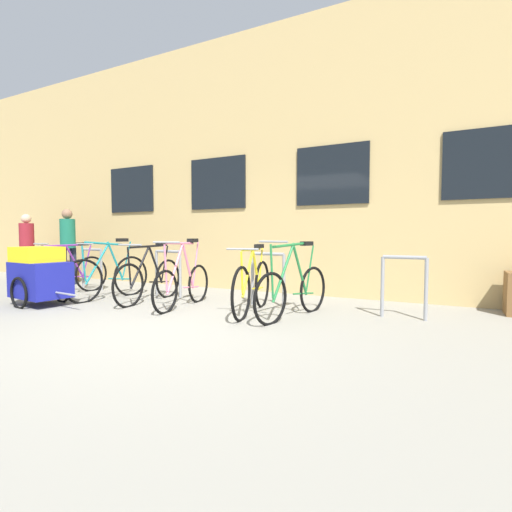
{
  "coord_description": "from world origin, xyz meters",
  "views": [
    {
      "loc": [
        3.05,
        -3.41,
        1.11
      ],
      "look_at": [
        0.5,
        1.6,
        0.8
      ],
      "focal_mm": 26.33,
      "sensor_mm": 36.0,
      "label": 1
    }
  ],
  "objects_px": {
    "bike_trailer": "(40,275)",
    "backpack": "(29,280)",
    "bicycle_pink": "(183,283)",
    "bicycle_teal": "(108,276)",
    "bicycle_yellow": "(253,286)",
    "person_by_bench": "(68,241)",
    "bicycle_purple": "(67,274)",
    "wooden_bench": "(52,265)",
    "bicycle_green": "(293,289)",
    "bicycle_black": "(150,279)",
    "person_browsing": "(27,243)"
  },
  "relations": [
    {
      "from": "bicycle_purple",
      "to": "bicycle_green",
      "type": "height_order",
      "value": "bicycle_green"
    },
    {
      "from": "bicycle_green",
      "to": "backpack",
      "type": "bearing_deg",
      "value": -178.89
    },
    {
      "from": "bicycle_teal",
      "to": "bicycle_black",
      "type": "bearing_deg",
      "value": 7.34
    },
    {
      "from": "bicycle_pink",
      "to": "bicycle_teal",
      "type": "xyz_separation_m",
      "value": [
        -1.64,
        0.02,
        0.03
      ]
    },
    {
      "from": "person_by_bench",
      "to": "person_browsing",
      "type": "bearing_deg",
      "value": -179.15
    },
    {
      "from": "bicycle_black",
      "to": "backpack",
      "type": "relative_size",
      "value": 3.91
    },
    {
      "from": "bicycle_green",
      "to": "bike_trailer",
      "type": "xyz_separation_m",
      "value": [
        -3.94,
        -0.98,
        0.11
      ]
    },
    {
      "from": "person_browsing",
      "to": "bicycle_purple",
      "type": "bearing_deg",
      "value": -18.67
    },
    {
      "from": "bicycle_teal",
      "to": "bicycle_yellow",
      "type": "bearing_deg",
      "value": 1.91
    },
    {
      "from": "wooden_bench",
      "to": "bicycle_yellow",
      "type": "bearing_deg",
      "value": -11.06
    },
    {
      "from": "bicycle_purple",
      "to": "bike_trailer",
      "type": "bearing_deg",
      "value": -57.33
    },
    {
      "from": "bicycle_green",
      "to": "backpack",
      "type": "xyz_separation_m",
      "value": [
        -5.63,
        -0.11,
        -0.16
      ]
    },
    {
      "from": "bicycle_teal",
      "to": "bike_trailer",
      "type": "distance_m",
      "value": 1.05
    },
    {
      "from": "bicycle_yellow",
      "to": "wooden_bench",
      "type": "bearing_deg",
      "value": 168.94
    },
    {
      "from": "bicycle_pink",
      "to": "bicycle_black",
      "type": "distance_m",
      "value": 0.8
    },
    {
      "from": "bicycle_pink",
      "to": "bike_trailer",
      "type": "bearing_deg",
      "value": -157.34
    },
    {
      "from": "backpack",
      "to": "bicycle_yellow",
      "type": "bearing_deg",
      "value": -26.34
    },
    {
      "from": "bicycle_teal",
      "to": "wooden_bench",
      "type": "distance_m",
      "value": 3.72
    },
    {
      "from": "bicycle_teal",
      "to": "person_by_bench",
      "type": "relative_size",
      "value": 1.01
    },
    {
      "from": "bicycle_pink",
      "to": "person_browsing",
      "type": "height_order",
      "value": "person_browsing"
    },
    {
      "from": "bicycle_purple",
      "to": "bike_trailer",
      "type": "height_order",
      "value": "bicycle_purple"
    },
    {
      "from": "bicycle_green",
      "to": "bike_trailer",
      "type": "height_order",
      "value": "bicycle_green"
    },
    {
      "from": "bicycle_green",
      "to": "person_browsing",
      "type": "xyz_separation_m",
      "value": [
        -7.19,
        0.82,
        0.55
      ]
    },
    {
      "from": "bike_trailer",
      "to": "backpack",
      "type": "height_order",
      "value": "bike_trailer"
    },
    {
      "from": "bicycle_purple",
      "to": "backpack",
      "type": "bearing_deg",
      "value": -178.69
    },
    {
      "from": "bicycle_yellow",
      "to": "bicycle_purple",
      "type": "distance_m",
      "value": 3.88
    },
    {
      "from": "bike_trailer",
      "to": "backpack",
      "type": "xyz_separation_m",
      "value": [
        -1.69,
        0.87,
        -0.27
      ]
    },
    {
      "from": "bicycle_pink",
      "to": "bicycle_black",
      "type": "height_order",
      "value": "bicycle_pink"
    },
    {
      "from": "backpack",
      "to": "wooden_bench",
      "type": "bearing_deg",
      "value": 105.47
    },
    {
      "from": "bicycle_teal",
      "to": "wooden_bench",
      "type": "relative_size",
      "value": 0.93
    },
    {
      "from": "bicycle_purple",
      "to": "bicycle_black",
      "type": "height_order",
      "value": "bicycle_black"
    },
    {
      "from": "bicycle_black",
      "to": "backpack",
      "type": "distance_m",
      "value": 3.05
    },
    {
      "from": "bicycle_purple",
      "to": "bike_trailer",
      "type": "relative_size",
      "value": 1.19
    },
    {
      "from": "bicycle_purple",
      "to": "person_browsing",
      "type": "xyz_separation_m",
      "value": [
        -2.67,
        0.9,
        0.54
      ]
    },
    {
      "from": "bicycle_yellow",
      "to": "bicycle_green",
      "type": "relative_size",
      "value": 1.03
    },
    {
      "from": "bicycle_yellow",
      "to": "backpack",
      "type": "relative_size",
      "value": 3.91
    },
    {
      "from": "bicycle_green",
      "to": "bicycle_teal",
      "type": "bearing_deg",
      "value": -178.81
    },
    {
      "from": "bicycle_purple",
      "to": "person_by_bench",
      "type": "height_order",
      "value": "person_by_bench"
    },
    {
      "from": "bicycle_teal",
      "to": "bike_trailer",
      "type": "xyz_separation_m",
      "value": [
        -0.51,
        -0.91,
        0.09
      ]
    },
    {
      "from": "bicycle_teal",
      "to": "wooden_bench",
      "type": "xyz_separation_m",
      "value": [
        -3.48,
        1.32,
        -0.03
      ]
    },
    {
      "from": "bicycle_black",
      "to": "bicycle_purple",
      "type": "bearing_deg",
      "value": -176.39
    },
    {
      "from": "person_browsing",
      "to": "bike_trailer",
      "type": "bearing_deg",
      "value": -29.02
    },
    {
      "from": "bicycle_yellow",
      "to": "bicycle_purple",
      "type": "height_order",
      "value": "bicycle_yellow"
    },
    {
      "from": "person_browsing",
      "to": "bicycle_green",
      "type": "bearing_deg",
      "value": -6.5
    },
    {
      "from": "wooden_bench",
      "to": "person_browsing",
      "type": "distance_m",
      "value": 0.76
    },
    {
      "from": "bicycle_yellow",
      "to": "bicycle_green",
      "type": "bearing_deg",
      "value": -1.98
    },
    {
      "from": "bicycle_purple",
      "to": "wooden_bench",
      "type": "xyz_separation_m",
      "value": [
        -2.39,
        1.33,
        -0.02
      ]
    },
    {
      "from": "bicycle_teal",
      "to": "bicycle_black",
      "type": "xyz_separation_m",
      "value": [
        0.85,
        0.11,
        -0.02
      ]
    },
    {
      "from": "bicycle_yellow",
      "to": "person_by_bench",
      "type": "height_order",
      "value": "person_by_bench"
    },
    {
      "from": "backpack",
      "to": "bicycle_pink",
      "type": "bearing_deg",
      "value": -27.51
    }
  ]
}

